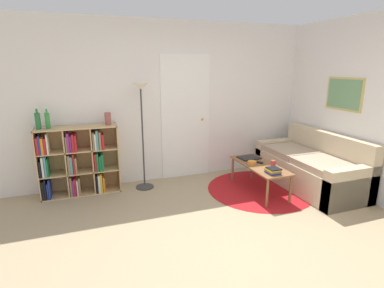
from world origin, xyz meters
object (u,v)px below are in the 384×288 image
object	(u,v)px
couch	(312,168)
vase_on_shelf	(108,119)
bottle_middle	(48,121)
bookshelf	(77,161)
bottle_left	(38,121)
floor_lamp	(141,105)
coffee_table	(260,167)
laptop	(249,158)
cup	(273,163)
bowl	(252,163)

from	to	relation	value
couch	vase_on_shelf	distance (m)	3.30
bottle_middle	bookshelf	bearing A→B (deg)	3.09
couch	vase_on_shelf	xyz separation A→B (m)	(-3.05, 0.94, 0.83)
bottle_left	floor_lamp	bearing A→B (deg)	-4.24
couch	bottle_middle	distance (m)	4.07
coffee_table	laptop	distance (m)	0.34
couch	vase_on_shelf	world-z (taller)	vase_on_shelf
bookshelf	cup	xyz separation A→B (m)	(2.77, -0.97, -0.03)
bottle_left	bowl	bearing A→B (deg)	-15.07
bowl	vase_on_shelf	xyz separation A→B (m)	(-2.02, 0.81, 0.67)
bookshelf	vase_on_shelf	distance (m)	0.79
floor_lamp	cup	xyz separation A→B (m)	(1.80, -0.85, -0.85)
couch	bottle_left	distance (m)	4.19
bookshelf	vase_on_shelf	world-z (taller)	vase_on_shelf
cup	coffee_table	bearing A→B (deg)	145.19
floor_lamp	bottle_left	bearing A→B (deg)	175.76
bowl	bottle_left	world-z (taller)	bottle_left
bookshelf	bottle_left	size ratio (longest dim) A/B	3.98
couch	bottle_middle	xyz separation A→B (m)	(-3.87, 0.92, 0.85)
cup	bottle_left	bearing A→B (deg)	163.41
floor_lamp	couch	world-z (taller)	floor_lamp
couch	bottle_middle	world-z (taller)	bottle_middle
floor_lamp	vase_on_shelf	bearing A→B (deg)	166.65
bookshelf	vase_on_shelf	size ratio (longest dim) A/B	6.12
couch	vase_on_shelf	size ratio (longest dim) A/B	9.78
floor_lamp	bottle_middle	world-z (taller)	floor_lamp
bowl	vase_on_shelf	distance (m)	2.28
bowl	cup	xyz separation A→B (m)	(0.26, -0.16, 0.02)
floor_lamp	cup	world-z (taller)	floor_lamp
laptop	bottle_left	distance (m)	3.20
bowl	vase_on_shelf	bearing A→B (deg)	158.23
floor_lamp	laptop	world-z (taller)	floor_lamp
coffee_table	bottle_middle	world-z (taller)	bottle_middle
bottle_left	vase_on_shelf	size ratio (longest dim) A/B	1.54
bookshelf	bottle_middle	world-z (taller)	bottle_middle
floor_lamp	bottle_middle	distance (m)	1.32
bottle_left	bottle_middle	bearing A→B (deg)	-2.25
vase_on_shelf	bowl	bearing A→B (deg)	-21.77
coffee_table	vase_on_shelf	bearing A→B (deg)	157.98
couch	bottle_middle	bearing A→B (deg)	166.59
couch	bowl	bearing A→B (deg)	172.82
bowl	cup	world-z (taller)	cup
floor_lamp	couch	size ratio (longest dim) A/B	0.91
laptop	bottle_middle	size ratio (longest dim) A/B	1.25
laptop	bottle_left	world-z (taller)	bottle_left
laptop	bottle_middle	xyz separation A→B (m)	(-2.95, 0.51, 0.70)
couch	laptop	distance (m)	1.01
couch	bowl	size ratio (longest dim) A/B	13.67
bookshelf	laptop	world-z (taller)	bookshelf
floor_lamp	bowl	bearing A→B (deg)	-24.28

